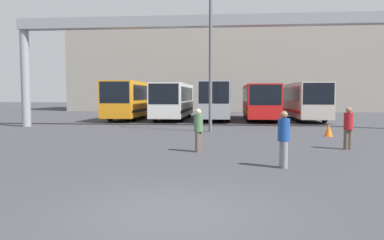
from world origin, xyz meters
TOP-DOWN VIEW (x-y plane):
  - ground_plane at (0.00, 0.00)m, footprint 200.00×200.00m
  - building_backdrop at (0.00, 47.84)m, footprint 41.27×12.00m
  - overhead_gantry at (0.00, 17.86)m, footprint 26.24×0.80m
  - bus_slot_0 at (-7.58, 26.56)m, footprint 2.57×10.89m
  - bus_slot_1 at (-3.79, 26.39)m, footprint 2.53×10.54m
  - bus_slot_2 at (0.00, 26.65)m, footprint 2.49×11.06m
  - bus_slot_3 at (3.79, 26.22)m, footprint 2.54×10.21m
  - bus_slot_4 at (7.58, 26.48)m, footprint 2.45×10.73m
  - pedestrian_far_center at (2.72, 4.59)m, footprint 0.35×0.35m
  - pedestrian_mid_left at (-0.07, 7.47)m, footprint 0.34×0.34m
  - pedestrian_mid_right at (5.85, 8.70)m, footprint 0.35×0.35m
  - traffic_cone at (6.35, 13.50)m, footprint 0.43×0.43m
  - lamp_post at (0.02, 15.35)m, footprint 0.36×0.36m

SIDE VIEW (x-z plane):
  - ground_plane at x=0.00m, z-range 0.00..0.00m
  - traffic_cone at x=6.35m, z-range 0.00..0.66m
  - pedestrian_mid_left at x=-0.07m, z-range 0.05..1.70m
  - pedestrian_mid_right at x=5.85m, z-range 0.05..1.74m
  - pedestrian_far_center at x=2.72m, z-range 0.05..1.76m
  - bus_slot_3 at x=3.79m, z-range 0.24..3.26m
  - bus_slot_1 at x=-3.79m, z-range 0.24..3.38m
  - bus_slot_4 at x=7.58m, z-range 0.24..3.40m
  - bus_slot_2 at x=0.00m, z-range 0.25..3.53m
  - bus_slot_0 at x=-7.58m, z-range 0.25..3.55m
  - lamp_post at x=0.02m, z-range 0.36..8.63m
  - overhead_gantry at x=0.00m, z-range 2.41..9.70m
  - building_backdrop at x=0.00m, z-range 0.00..12.32m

